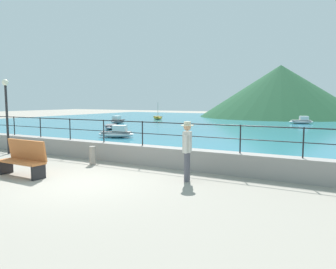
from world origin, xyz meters
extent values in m
plane|color=gray|center=(0.00, 0.00, 0.00)|extent=(120.00, 120.00, 0.00)
cube|color=gray|center=(0.00, 3.20, 0.35)|extent=(20.00, 0.56, 0.70)
cylinder|color=black|center=(-7.36, 3.20, 1.15)|extent=(0.04, 0.04, 0.90)
cylinder|color=black|center=(-5.52, 3.20, 1.15)|extent=(0.04, 0.04, 0.90)
cylinder|color=black|center=(-3.68, 3.20, 1.15)|extent=(0.04, 0.04, 0.90)
cylinder|color=black|center=(-1.84, 3.20, 1.15)|extent=(0.04, 0.04, 0.90)
cylinder|color=black|center=(0.00, 3.20, 1.15)|extent=(0.04, 0.04, 0.90)
cylinder|color=black|center=(1.84, 3.20, 1.15)|extent=(0.04, 0.04, 0.90)
cylinder|color=black|center=(3.68, 3.20, 1.15)|extent=(0.04, 0.04, 0.90)
cylinder|color=black|center=(5.52, 3.20, 1.15)|extent=(0.04, 0.04, 0.90)
cylinder|color=black|center=(0.00, 3.20, 1.57)|extent=(18.40, 0.04, 0.04)
cylinder|color=black|center=(0.00, 3.20, 1.15)|extent=(18.40, 0.03, 0.03)
cube|color=teal|center=(0.00, 25.84, 0.03)|extent=(64.00, 44.32, 0.06)
cone|color=#1E4C2D|center=(-1.87, 41.40, 3.68)|extent=(22.81, 22.81, 7.37)
cone|color=#285633|center=(0.41, 43.17, 2.33)|extent=(18.28, 18.28, 4.66)
cube|color=#B76633|center=(-2.19, -0.30, 0.46)|extent=(1.71, 0.55, 0.06)
cube|color=#B76633|center=(-2.18, -0.08, 0.81)|extent=(1.70, 0.17, 0.64)
cube|color=black|center=(-1.40, -0.31, 0.22)|extent=(0.09, 0.47, 0.43)
cube|color=black|center=(-2.98, -0.28, 0.22)|extent=(0.09, 0.47, 0.43)
cylinder|color=#4C4C56|center=(2.58, 1.61, 0.43)|extent=(0.15, 0.15, 0.86)
cylinder|color=#4C4C56|center=(2.53, 1.79, 0.43)|extent=(0.15, 0.15, 0.86)
cube|color=beige|center=(2.55, 1.70, 1.16)|extent=(0.31, 0.41, 0.60)
cylinder|color=beige|center=(2.62, 1.47, 1.12)|extent=(0.09, 0.09, 0.52)
cylinder|color=beige|center=(2.49, 1.93, 1.12)|extent=(0.09, 0.09, 0.52)
sphere|color=tan|center=(2.55, 1.70, 1.59)|extent=(0.22, 0.22, 0.22)
cylinder|color=beige|center=(2.55, 1.70, 1.64)|extent=(0.38, 0.38, 0.02)
cylinder|color=beige|center=(2.55, 1.70, 1.70)|extent=(0.20, 0.20, 0.10)
cylinder|color=#232326|center=(-6.52, 2.27, 1.50)|extent=(0.10, 0.10, 3.00)
sphere|color=#EAEACC|center=(-6.52, 2.27, 3.14)|extent=(0.28, 0.28, 0.28)
cylinder|color=gray|center=(-1.54, 2.21, 0.34)|extent=(0.24, 0.24, 0.68)
ellipsoid|color=white|center=(-6.02, 9.30, 0.24)|extent=(2.47, 1.65, 0.36)
cube|color=gray|center=(-6.02, 9.30, 0.39)|extent=(1.99, 1.36, 0.06)
cube|color=silver|center=(-5.79, 9.38, 0.62)|extent=(0.97, 0.87, 0.40)
ellipsoid|color=white|center=(2.63, 27.88, 0.24)|extent=(2.47, 1.65, 0.36)
cube|color=gray|center=(2.63, 27.88, 0.39)|extent=(1.99, 1.36, 0.06)
cube|color=silver|center=(2.87, 27.97, 0.62)|extent=(0.97, 0.87, 0.40)
ellipsoid|color=gold|center=(-13.94, 27.64, 0.24)|extent=(2.28, 2.24, 0.36)
cube|color=brown|center=(-13.94, 27.64, 0.39)|extent=(1.86, 1.83, 0.06)
cylinder|color=#B2A899|center=(-13.87, 27.57, 1.29)|extent=(0.06, 0.06, 1.73)
ellipsoid|color=gray|center=(-10.07, 13.77, 0.24)|extent=(1.96, 2.44, 0.36)
cube|color=#4D4D51|center=(-10.07, 13.77, 0.39)|extent=(1.60, 1.97, 0.06)
ellipsoid|color=gray|center=(-13.85, 19.54, 0.24)|extent=(1.27, 2.42, 0.36)
cube|color=#4D4D51|center=(-13.85, 19.54, 0.39)|extent=(1.06, 1.94, 0.06)
cube|color=silver|center=(-13.80, 19.30, 0.62)|extent=(0.76, 0.89, 0.40)
camera|label=1|loc=(6.56, -6.68, 2.35)|focal=34.45mm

